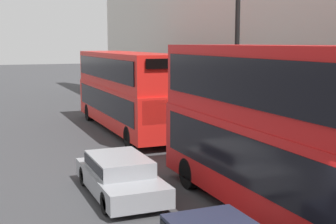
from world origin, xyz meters
The scene contains 4 objects.
bus_leading centered at (1.60, 4.32, 2.54)m, with size 2.59×10.21×4.62m.
bus_second_in_queue centered at (1.60, 18.21, 2.31)m, with size 2.59×11.34×4.18m.
car_hatchback centered at (-1.80, 8.04, 0.65)m, with size 1.83×4.44×1.21m.
street_lamp centered at (3.49, 10.06, 4.29)m, with size 0.44×0.44×7.02m.
Camera 1 is at (-5.74, -5.50, 4.69)m, focal length 50.00 mm.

